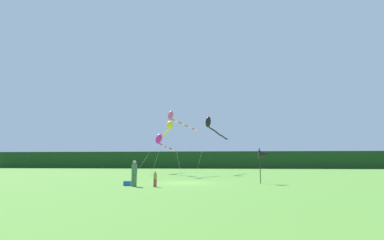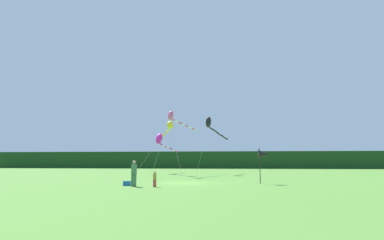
% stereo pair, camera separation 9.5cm
% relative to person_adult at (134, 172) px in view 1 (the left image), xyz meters
% --- Properties ---
extents(ground_plane, '(120.00, 120.00, 0.00)m').
position_rel_person_adult_xyz_m(ground_plane, '(3.26, 3.51, -1.02)').
color(ground_plane, '#5B9338').
extents(distant_treeline, '(108.00, 2.38, 4.08)m').
position_rel_person_adult_xyz_m(distant_treeline, '(3.26, 48.51, 1.02)').
color(distant_treeline, '#193D19').
rests_on(distant_treeline, ground).
extents(person_adult, '(0.40, 0.40, 1.82)m').
position_rel_person_adult_xyz_m(person_adult, '(0.00, 0.00, 0.00)').
color(person_adult, '#3F724C').
rests_on(person_adult, ground).
extents(person_child, '(0.24, 0.24, 1.09)m').
position_rel_person_adult_xyz_m(person_child, '(1.58, -0.24, -0.41)').
color(person_child, '#B23338').
rests_on(person_child, ground).
extents(cooler_box, '(0.51, 0.31, 0.33)m').
position_rel_person_adult_xyz_m(cooler_box, '(-0.66, 0.53, -0.85)').
color(cooler_box, '#1959B2').
rests_on(cooler_box, ground).
extents(banner_flag_pole, '(0.90, 0.70, 2.85)m').
position_rel_person_adult_xyz_m(banner_flag_pole, '(9.70, 3.43, 1.29)').
color(banner_flag_pole, black).
rests_on(banner_flag_pole, ground).
extents(kite_yellow, '(5.15, 10.32, 7.30)m').
position_rel_person_adult_xyz_m(kite_yellow, '(-0.73, 17.49, 5.33)').
color(kite_yellow, '#B2B2B2').
rests_on(kite_yellow, ground).
extents(kite_black, '(4.39, 7.94, 8.16)m').
position_rel_person_adult_xyz_m(kite_black, '(4.92, 19.57, 5.98)').
color(kite_black, '#B2B2B2').
rests_on(kite_black, ground).
extents(kite_rainbow, '(4.82, 6.47, 8.12)m').
position_rel_person_adult_xyz_m(kite_rainbow, '(0.52, 14.62, 6.17)').
color(kite_rainbow, '#B2B2B2').
rests_on(kite_rainbow, ground).
extents(kite_magenta, '(4.25, 9.19, 5.99)m').
position_rel_person_adult_xyz_m(kite_magenta, '(-2.49, 20.50, 3.86)').
color(kite_magenta, '#B2B2B2').
rests_on(kite_magenta, ground).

